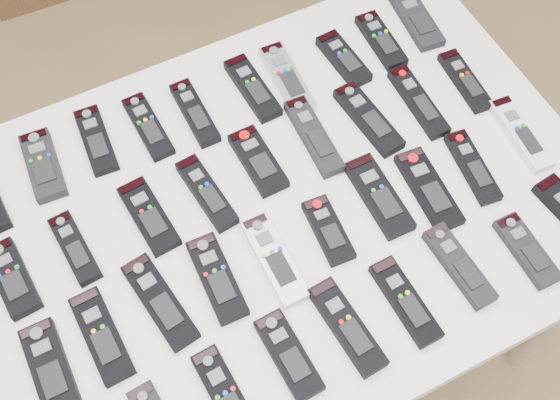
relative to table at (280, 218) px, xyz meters
name	(u,v)px	position (x,y,z in m)	size (l,w,h in m)	color
ground	(266,362)	(-0.08, -0.06, -0.72)	(4.00, 4.00, 0.00)	olive
table	(280,218)	(0.00, 0.00, 0.00)	(1.25, 0.88, 0.78)	white
remote_1	(43,165)	(-0.39, 0.29, 0.07)	(0.06, 0.16, 0.02)	black
remote_2	(96,140)	(-0.27, 0.30, 0.07)	(0.05, 0.16, 0.02)	black
remote_3	(148,127)	(-0.16, 0.29, 0.07)	(0.05, 0.17, 0.02)	black
remote_4	(195,113)	(-0.06, 0.27, 0.07)	(0.05, 0.17, 0.02)	black
remote_5	(253,88)	(0.07, 0.28, 0.07)	(0.05, 0.18, 0.02)	black
remote_6	(287,78)	(0.15, 0.27, 0.07)	(0.05, 0.19, 0.02)	#B7B7BC
remote_7	(344,59)	(0.29, 0.26, 0.07)	(0.05, 0.15, 0.02)	black
remote_8	(381,40)	(0.39, 0.27, 0.07)	(0.05, 0.16, 0.02)	black
remote_9	(416,19)	(0.50, 0.29, 0.07)	(0.06, 0.18, 0.02)	black
remote_10	(12,278)	(-0.51, 0.08, 0.07)	(0.06, 0.16, 0.02)	black
remote_11	(75,248)	(-0.39, 0.09, 0.07)	(0.05, 0.16, 0.02)	black
remote_12	(149,216)	(-0.24, 0.09, 0.07)	(0.06, 0.17, 0.02)	black
remote_13	(207,193)	(-0.12, 0.08, 0.07)	(0.05, 0.17, 0.02)	black
remote_14	(258,161)	(0.00, 0.11, 0.07)	(0.06, 0.16, 0.02)	black
remote_15	(314,136)	(0.13, 0.11, 0.07)	(0.05, 0.20, 0.02)	black
remote_16	(368,119)	(0.26, 0.09, 0.07)	(0.05, 0.19, 0.02)	black
remote_17	(418,102)	(0.37, 0.08, 0.07)	(0.05, 0.19, 0.02)	black
remote_18	(465,81)	(0.49, 0.09, 0.07)	(0.04, 0.17, 0.02)	black
remote_19	(50,369)	(-0.50, -0.11, 0.07)	(0.06, 0.17, 0.02)	black
remote_20	(102,336)	(-0.40, -0.10, 0.07)	(0.06, 0.18, 0.02)	black
remote_21	(160,302)	(-0.29, -0.08, 0.07)	(0.06, 0.19, 0.02)	black
remote_22	(217,278)	(-0.18, -0.09, 0.07)	(0.06, 0.17, 0.02)	black
remote_23	(274,259)	(-0.06, -0.10, 0.07)	(0.05, 0.19, 0.02)	#B7B7BC
remote_24	(328,230)	(0.05, -0.10, 0.07)	(0.05, 0.14, 0.02)	black
remote_25	(379,196)	(0.18, -0.08, 0.07)	(0.06, 0.18, 0.02)	black
remote_26	(429,189)	(0.28, -0.11, 0.07)	(0.06, 0.18, 0.02)	black
remote_27	(473,167)	(0.38, -0.10, 0.07)	(0.05, 0.17, 0.02)	black
remote_28	(521,134)	(0.52, -0.08, 0.07)	(0.05, 0.19, 0.02)	silver
remote_31	(228,400)	(-0.25, -0.30, 0.07)	(0.05, 0.19, 0.02)	black
remote_32	(289,355)	(-0.13, -0.28, 0.07)	(0.06, 0.16, 0.02)	black
remote_33	(347,327)	(-0.01, -0.28, 0.07)	(0.05, 0.19, 0.02)	black
remote_34	(405,301)	(0.11, -0.29, 0.07)	(0.05, 0.17, 0.02)	black
remote_35	(459,266)	(0.24, -0.27, 0.07)	(0.05, 0.17, 0.02)	black
remote_36	(527,250)	(0.37, -0.30, 0.07)	(0.05, 0.15, 0.02)	black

